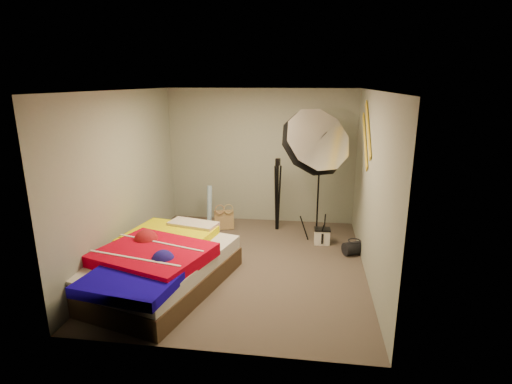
% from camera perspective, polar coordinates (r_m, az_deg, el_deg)
% --- Properties ---
extents(floor, '(4.00, 4.00, 0.00)m').
position_cam_1_polar(floor, '(6.01, -1.75, -10.26)').
color(floor, brown).
rests_on(floor, ground).
extents(ceiling, '(4.00, 4.00, 0.00)m').
position_cam_1_polar(ceiling, '(5.41, -1.98, 14.30)').
color(ceiling, silver).
rests_on(ceiling, wall_back).
extents(wall_back, '(3.50, 0.00, 3.50)m').
position_cam_1_polar(wall_back, '(7.52, 0.70, 5.07)').
color(wall_back, gray).
rests_on(wall_back, floor).
extents(wall_front, '(3.50, 0.00, 3.50)m').
position_cam_1_polar(wall_front, '(3.72, -7.04, -6.14)').
color(wall_front, gray).
rests_on(wall_front, floor).
extents(wall_left, '(0.00, 4.00, 4.00)m').
position_cam_1_polar(wall_left, '(6.12, -18.24, 1.85)').
color(wall_left, gray).
rests_on(wall_left, floor).
extents(wall_right, '(0.00, 4.00, 4.00)m').
position_cam_1_polar(wall_right, '(5.57, 16.19, 0.71)').
color(wall_right, gray).
rests_on(wall_right, floor).
extents(tote_bag, '(0.38, 0.25, 0.36)m').
position_cam_1_polar(tote_bag, '(7.32, -4.59, -3.98)').
color(tote_bag, tan).
rests_on(tote_bag, floor).
extents(wrapping_roll, '(0.10, 0.22, 0.78)m').
position_cam_1_polar(wrapping_roll, '(7.40, -6.67, -2.09)').
color(wrapping_roll, '#4789BE').
rests_on(wrapping_roll, floor).
extents(camera_case, '(0.25, 0.19, 0.25)m').
position_cam_1_polar(camera_case, '(6.76, 9.40, -6.32)').
color(camera_case, white).
rests_on(camera_case, floor).
extents(duffel_bag, '(0.39, 0.33, 0.21)m').
position_cam_1_polar(duffel_bag, '(6.47, 13.83, -7.79)').
color(duffel_bag, black).
rests_on(duffel_bag, floor).
extents(wall_stripe_upper, '(0.02, 0.91, 0.78)m').
position_cam_1_polar(wall_stripe_upper, '(6.03, 15.72, 8.62)').
color(wall_stripe_upper, gold).
rests_on(wall_stripe_upper, wall_right).
extents(wall_stripe_lower, '(0.02, 0.91, 0.78)m').
position_cam_1_polar(wall_stripe_lower, '(6.30, 15.30, 7.09)').
color(wall_stripe_lower, gold).
rests_on(wall_stripe_lower, wall_right).
extents(bed, '(1.92, 2.45, 0.60)m').
position_cam_1_polar(bed, '(5.43, -13.72, -10.13)').
color(bed, '#473322').
rests_on(bed, floor).
extents(photo_umbrella, '(1.13, 1.25, 2.34)m').
position_cam_1_polar(photo_umbrella, '(6.30, 8.27, 6.83)').
color(photo_umbrella, black).
rests_on(photo_umbrella, floor).
extents(camera_tripod, '(0.09, 0.09, 1.31)m').
position_cam_1_polar(camera_tripod, '(7.13, 3.08, 0.37)').
color(camera_tripod, black).
rests_on(camera_tripod, floor).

